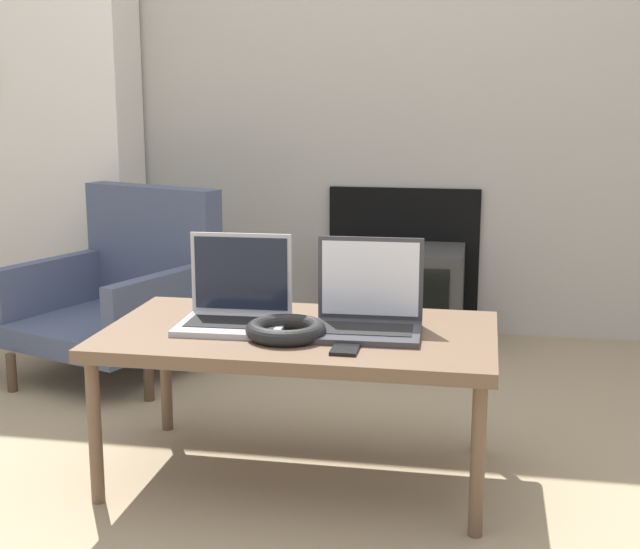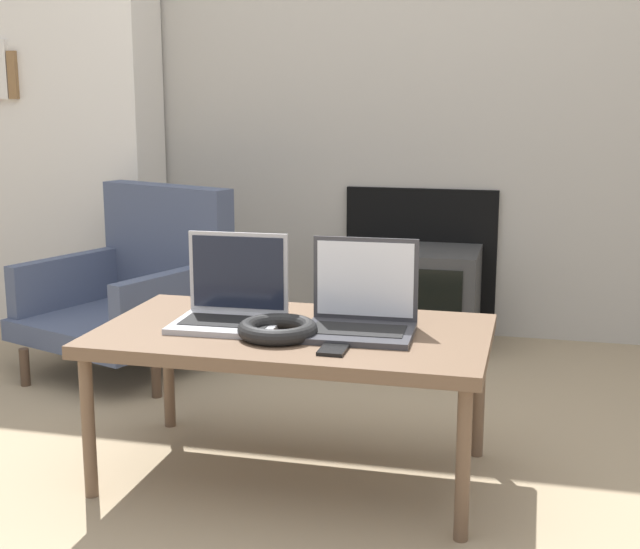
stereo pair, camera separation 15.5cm
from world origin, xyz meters
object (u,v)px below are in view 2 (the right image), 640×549
(laptop_left, at_px, (232,304))
(laptop_right, at_px, (361,311))
(armchair, at_px, (140,286))
(tv, at_px, (413,297))
(phone, at_px, (335,347))
(headphones, at_px, (278,329))

(laptop_left, distance_m, laptop_right, 0.37)
(laptop_left, distance_m, armchair, 1.10)
(laptop_right, xyz_separation_m, tv, (-0.05, 1.37, -0.28))
(phone, height_order, tv, phone)
(laptop_right, height_order, headphones, laptop_right)
(laptop_right, bearing_deg, headphones, -153.71)
(tv, bearing_deg, phone, -89.33)
(tv, bearing_deg, laptop_right, -87.99)
(headphones, height_order, phone, headphones)
(laptop_left, bearing_deg, tv, 74.79)
(laptop_right, xyz_separation_m, phone, (-0.03, -0.18, -0.05))
(laptop_left, height_order, phone, laptop_left)
(laptop_left, height_order, tv, laptop_left)
(phone, bearing_deg, armchair, 134.92)
(laptop_right, bearing_deg, tv, 89.93)
(laptop_right, relative_size, phone, 2.18)
(headphones, distance_m, tv, 1.51)
(laptop_left, relative_size, armchair, 0.37)
(phone, bearing_deg, headphones, 157.81)
(phone, bearing_deg, laptop_left, 152.07)
(phone, bearing_deg, laptop_right, 80.59)
(armchair, bearing_deg, laptop_right, -18.20)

